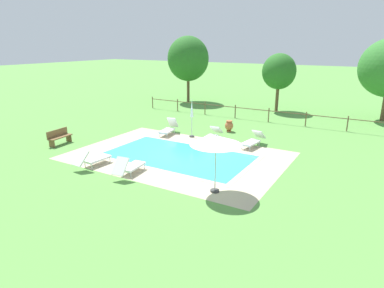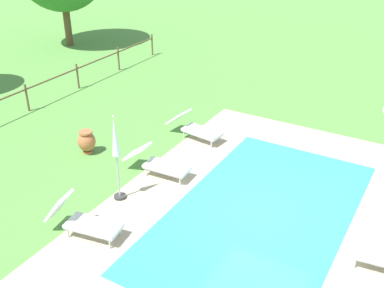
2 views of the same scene
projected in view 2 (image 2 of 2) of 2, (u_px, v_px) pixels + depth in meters
ground_plane at (261, 214)px, 11.74m from camera, size 160.00×160.00×0.00m
pool_deck_paving at (261, 214)px, 11.74m from camera, size 10.88×7.52×0.01m
swimming_pool_water at (261, 214)px, 11.73m from camera, size 7.48×4.12×0.01m
pool_coping_rim at (261, 214)px, 11.73m from camera, size 7.96×4.60×0.01m
sun_lounger_north_near_steps at (83, 220)px, 10.86m from camera, size 0.90×1.90×1.01m
sun_lounger_north_far at (195, 127)px, 15.28m from camera, size 0.84×2.04×0.87m
sun_lounger_south_near_corner at (158, 163)px, 13.26m from camera, size 0.71×2.03×0.84m
patio_umbrella_closed_row_west at (116, 148)px, 11.67m from camera, size 0.32×0.32×2.39m
terracotta_urn_near_fence at (87, 141)px, 14.36m from camera, size 0.55×0.55×0.74m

